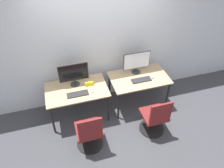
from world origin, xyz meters
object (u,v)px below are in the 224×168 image
(monitor_left, at_px, (74,74))
(office_chair_left, at_px, (90,134))
(monitor_right, at_px, (137,62))
(office_chair_right, at_px, (155,119))
(mouse_right, at_px, (152,77))
(mouse_left, at_px, (92,91))
(keyboard_left, at_px, (78,94))
(keyboard_right, at_px, (141,80))

(monitor_left, height_order, office_chair_left, monitor_left)
(monitor_right, xyz_separation_m, office_chair_right, (0.01, -1.01, -0.61))
(mouse_right, height_order, office_chair_right, office_chair_right)
(mouse_left, relative_size, office_chair_right, 0.10)
(keyboard_left, height_order, office_chair_right, office_chair_right)
(keyboard_left, xyz_separation_m, keyboard_right, (1.28, 0.05, 0.00))
(mouse_left, bearing_deg, monitor_right, 18.71)
(monitor_left, xyz_separation_m, monitor_right, (1.28, 0.04, 0.00))
(mouse_left, bearing_deg, keyboard_right, 2.97)
(monitor_right, height_order, mouse_right, monitor_right)
(monitor_right, relative_size, mouse_right, 6.24)
(mouse_left, height_order, office_chair_right, office_chair_right)
(keyboard_left, relative_size, office_chair_left, 0.45)
(mouse_right, bearing_deg, monitor_left, 171.24)
(monitor_right, height_order, keyboard_right, monitor_right)
(keyboard_left, height_order, keyboard_right, same)
(office_chair_left, distance_m, monitor_right, 1.69)
(monitor_left, bearing_deg, mouse_right, -8.76)
(keyboard_right, height_order, mouse_right, mouse_right)
(mouse_left, xyz_separation_m, office_chair_left, (-0.22, -0.66, -0.37))
(office_chair_left, relative_size, mouse_right, 9.71)
(monitor_left, distance_m, office_chair_right, 1.73)
(mouse_left, relative_size, keyboard_right, 0.23)
(keyboard_left, relative_size, monitor_right, 0.71)
(mouse_right, distance_m, office_chair_right, 0.86)
(keyboard_left, xyz_separation_m, office_chair_right, (1.28, -0.67, -0.37))
(monitor_left, bearing_deg, office_chair_left, -86.70)
(mouse_left, bearing_deg, mouse_right, 3.14)
(office_chair_left, xyz_separation_m, mouse_right, (1.47, 0.73, 0.37))
(monitor_right, distance_m, mouse_right, 0.44)
(monitor_left, bearing_deg, keyboard_left, -90.00)
(monitor_left, relative_size, mouse_left, 6.24)
(monitor_left, xyz_separation_m, mouse_left, (0.28, -0.30, -0.24))
(mouse_left, xyz_separation_m, office_chair_right, (1.01, -0.67, -0.37))
(mouse_left, xyz_separation_m, mouse_right, (1.25, 0.07, 0.00))
(mouse_left, height_order, monitor_right, monitor_right)
(keyboard_left, xyz_separation_m, mouse_right, (1.53, 0.07, 0.01))
(mouse_right, bearing_deg, keyboard_right, -176.16)
(monitor_left, relative_size, monitor_right, 1.00)
(monitor_right, distance_m, keyboard_right, 0.38)
(monitor_right, relative_size, office_chair_right, 0.64)
(mouse_right, xyz_separation_m, office_chair_right, (-0.24, -0.74, -0.37))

